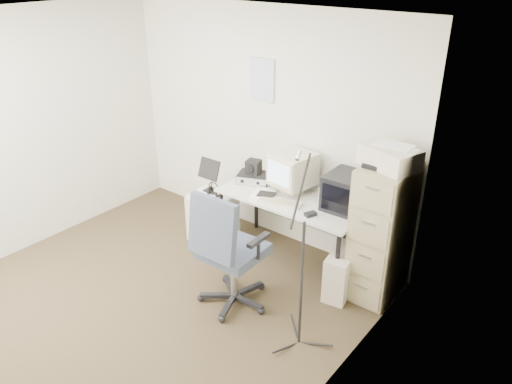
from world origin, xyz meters
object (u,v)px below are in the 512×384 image
Objects in this scene: filing_cabinet at (382,232)px; desk at (292,228)px; office_chair at (233,249)px; side_cart at (213,218)px.

desk is at bearing -178.19° from filing_cabinet.
office_chair reaches higher than side_cart.
filing_cabinet reaches higher than office_chair.
desk is 0.93m from side_cart.
desk is 0.94m from office_chair.
office_chair is (-0.96, -0.95, -0.07)m from filing_cabinet.
filing_cabinet is 2.28× the size of side_cart.
office_chair reaches higher than desk.
office_chair is at bearing -135.32° from filing_cabinet.
office_chair is at bearing -90.60° from desk.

